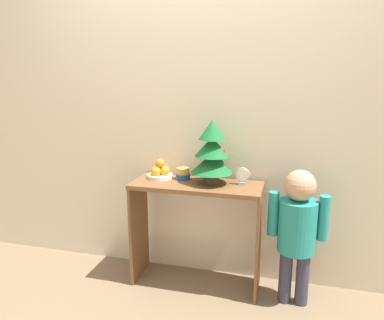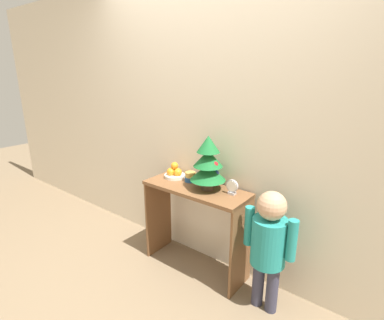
% 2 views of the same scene
% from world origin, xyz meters
% --- Properties ---
extents(ground_plane, '(12.00, 12.00, 0.00)m').
position_xyz_m(ground_plane, '(0.00, 0.00, 0.00)').
color(ground_plane, '#7A664C').
extents(back_wall, '(7.00, 0.05, 2.50)m').
position_xyz_m(back_wall, '(0.00, 0.40, 1.25)').
color(back_wall, beige).
rests_on(back_wall, ground_plane).
extents(console_table, '(0.91, 0.35, 0.77)m').
position_xyz_m(console_table, '(0.00, 0.18, 0.57)').
color(console_table, brown).
rests_on(console_table, ground_plane).
extents(mini_tree, '(0.29, 0.29, 0.44)m').
position_xyz_m(mini_tree, '(0.10, 0.20, 0.99)').
color(mini_tree, '#4C3828').
rests_on(mini_tree, console_table).
extents(fruit_bowl, '(0.19, 0.19, 0.14)m').
position_xyz_m(fruit_bowl, '(-0.29, 0.24, 0.81)').
color(fruit_bowl, silver).
rests_on(fruit_bowl, console_table).
extents(singing_bowl, '(0.10, 0.10, 0.08)m').
position_xyz_m(singing_bowl, '(-0.12, 0.25, 0.81)').
color(singing_bowl, '#235189').
rests_on(singing_bowl, console_table).
extents(desk_clock, '(0.10, 0.04, 0.12)m').
position_xyz_m(desk_clock, '(0.31, 0.23, 0.83)').
color(desk_clock, '#B2B2B7').
rests_on(desk_clock, console_table).
extents(child_figure, '(0.38, 0.24, 0.93)m').
position_xyz_m(child_figure, '(0.69, 0.11, 0.56)').
color(child_figure, '#38384C').
rests_on(child_figure, ground_plane).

